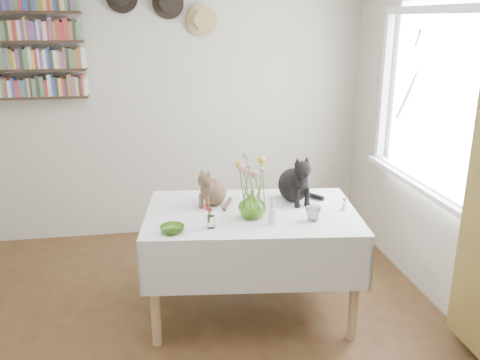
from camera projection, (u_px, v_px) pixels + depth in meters
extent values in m
cube|color=beige|center=(156.00, 109.00, 4.84)|extent=(4.04, 0.04, 2.54)
cube|color=white|center=(431.00, 100.00, 3.70)|extent=(0.01, 1.40, 1.20)
cube|color=white|center=(441.00, 9.00, 3.51)|extent=(0.06, 1.52, 0.06)
cube|color=white|center=(421.00, 182.00, 3.89)|extent=(0.06, 1.52, 0.06)
cube|color=white|center=(386.00, 88.00, 4.38)|extent=(0.06, 0.06, 1.20)
cube|color=white|center=(418.00, 183.00, 3.88)|extent=(0.12, 1.50, 0.04)
cube|color=white|center=(252.00, 215.00, 3.56)|extent=(1.57, 1.11, 0.06)
cylinder|color=tan|center=(155.00, 296.00, 3.27)|extent=(0.06, 0.06, 0.72)
cylinder|color=tan|center=(354.00, 291.00, 3.33)|extent=(0.06, 0.06, 0.72)
cylinder|color=tan|center=(166.00, 245.00, 4.01)|extent=(0.06, 0.06, 0.72)
cylinder|color=tan|center=(329.00, 241.00, 4.08)|extent=(0.06, 0.06, 0.72)
imported|color=#8BC745|center=(252.00, 204.00, 3.40)|extent=(0.19, 0.19, 0.19)
imported|color=#8BC745|center=(172.00, 229.00, 3.18)|extent=(0.17, 0.17, 0.05)
imported|color=white|center=(313.00, 214.00, 3.37)|extent=(0.13, 0.13, 0.10)
cylinder|color=white|center=(272.00, 216.00, 3.31)|extent=(0.05, 0.05, 0.11)
cylinder|color=white|center=(272.00, 203.00, 3.28)|extent=(0.02, 0.02, 0.09)
cylinder|color=white|center=(211.00, 222.00, 3.25)|extent=(0.05, 0.05, 0.08)
cone|color=white|center=(345.00, 205.00, 3.56)|extent=(0.05, 0.05, 0.07)
sphere|color=beige|center=(345.00, 199.00, 3.54)|extent=(0.03, 0.03, 0.03)
cylinder|color=#4C7233|center=(248.00, 189.00, 3.37)|extent=(0.01, 0.01, 0.30)
sphere|color=#D18C93|center=(248.00, 168.00, 3.33)|extent=(0.07, 0.07, 0.07)
cylinder|color=#4C7233|center=(259.00, 193.00, 3.36)|extent=(0.01, 0.01, 0.26)
sphere|color=#D18C93|center=(259.00, 174.00, 3.32)|extent=(0.06, 0.06, 0.06)
cylinder|color=#4C7233|center=(260.00, 185.00, 3.40)|extent=(0.01, 0.01, 0.34)
sphere|color=gold|center=(260.00, 160.00, 3.35)|extent=(0.06, 0.06, 0.06)
cylinder|color=#4C7233|center=(242.00, 188.00, 3.40)|extent=(0.01, 0.01, 0.31)
sphere|color=gold|center=(242.00, 165.00, 3.35)|extent=(0.05, 0.05, 0.05)
cylinder|color=#4C7233|center=(251.00, 182.00, 3.41)|extent=(0.01, 0.01, 0.37)
sphere|color=#999E93|center=(251.00, 156.00, 3.35)|extent=(0.04, 0.04, 0.04)
cylinder|color=#4C7233|center=(246.00, 189.00, 3.33)|extent=(0.01, 0.01, 0.33)
sphere|color=#999E93|center=(246.00, 165.00, 3.28)|extent=(0.04, 0.04, 0.04)
cylinder|color=#4C7233|center=(264.00, 192.00, 3.34)|extent=(0.01, 0.01, 0.29)
sphere|color=#999E93|center=(264.00, 171.00, 3.30)|extent=(0.04, 0.04, 0.04)
cube|color=#322317|center=(30.00, 97.00, 4.51)|extent=(1.00, 0.16, 0.02)
cube|color=#322317|center=(27.00, 70.00, 4.44)|extent=(1.00, 0.16, 0.02)
cube|color=#322317|center=(23.00, 42.00, 4.36)|extent=(1.00, 0.16, 0.02)
cube|color=#322317|center=(20.00, 12.00, 4.29)|extent=(1.00, 0.16, 0.02)
cylinder|color=black|center=(168.00, 3.00, 4.52)|extent=(0.28, 0.02, 0.28)
cylinder|color=black|center=(168.00, 3.00, 4.48)|extent=(0.16, 0.08, 0.16)
cylinder|color=tan|center=(202.00, 21.00, 4.61)|extent=(0.28, 0.02, 0.28)
cylinder|color=tan|center=(202.00, 21.00, 4.57)|extent=(0.16, 0.08, 0.16)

